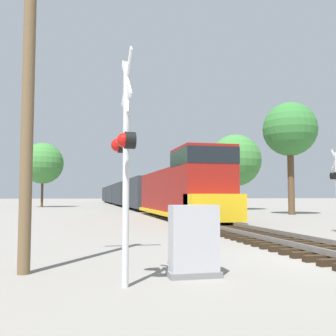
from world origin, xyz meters
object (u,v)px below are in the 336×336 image
at_px(tree_far_right, 290,130).
at_px(tree_mid_background, 235,160).
at_px(crossing_signal_near, 125,151).
at_px(freight_train, 126,194).
at_px(tree_deep_background, 43,163).
at_px(utility_pole, 29,49).
at_px(relay_cabinet, 194,241).

distance_m(tree_far_right, tree_mid_background, 12.41).
bearing_deg(tree_far_right, crossing_signal_near, -125.69).
distance_m(freight_train, tree_deep_background, 12.86).
bearing_deg(tree_far_right, freight_train, 110.73).
relative_size(tree_mid_background, tree_deep_background, 0.96).
bearing_deg(tree_deep_background, utility_pole, -85.12).
xyz_separation_m(relay_cabinet, utility_pole, (-3.39, 1.04, 4.10)).
bearing_deg(crossing_signal_near, utility_pole, -134.39).
bearing_deg(tree_mid_background, tree_far_right, -89.93).
distance_m(utility_pole, tree_deep_background, 49.42).
xyz_separation_m(tree_mid_background, tree_deep_background, (-22.95, 15.08, 0.45)).
distance_m(crossing_signal_near, utility_pole, 3.45).
xyz_separation_m(crossing_signal_near, tree_far_right, (16.86, 23.47, 4.85)).
bearing_deg(tree_deep_background, tree_mid_background, -33.30).
xyz_separation_m(freight_train, tree_mid_background, (10.92, -16.60, 3.85)).
bearing_deg(relay_cabinet, tree_far_right, 56.09).
bearing_deg(tree_mid_background, utility_pole, -118.78).
bearing_deg(tree_far_right, tree_mid_background, 90.07).
relative_size(freight_train, tree_deep_background, 9.25).
height_order(crossing_signal_near, relay_cabinet, crossing_signal_near).
bearing_deg(relay_cabinet, freight_train, 85.10).
relative_size(utility_pole, tree_far_right, 0.96).
relative_size(freight_train, tree_mid_background, 9.60).
relative_size(crossing_signal_near, tree_far_right, 0.44).
height_order(crossing_signal_near, tree_deep_background, tree_deep_background).
bearing_deg(freight_train, relay_cabinet, -94.90).
bearing_deg(relay_cabinet, crossing_signal_near, -158.32).
xyz_separation_m(freight_train, tree_deep_background, (-12.03, -1.53, 4.30)).
height_order(tree_far_right, tree_mid_background, tree_far_right).
relative_size(crossing_signal_near, tree_mid_background, 0.49).
bearing_deg(crossing_signal_near, freight_train, 169.58).
bearing_deg(tree_deep_background, crossing_signal_near, -83.14).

